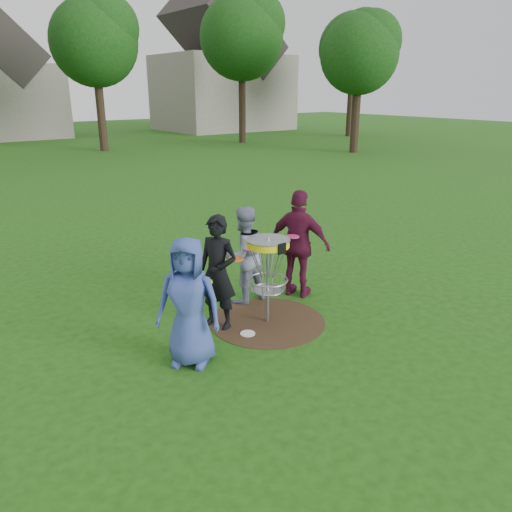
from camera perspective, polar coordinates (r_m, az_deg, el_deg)
ground at (r=7.86m, az=1.31°, el=-7.48°), size 100.00×100.00×0.00m
dirt_patch at (r=7.86m, az=1.31°, el=-7.46°), size 1.80×1.80×0.01m
player_blue at (r=6.46m, az=-7.70°, el=-5.27°), size 0.98×0.99×1.73m
player_black at (r=7.40m, az=-4.41°, el=-1.92°), size 0.66×0.75×1.74m
player_grey at (r=8.31m, az=-1.45°, el=0.13°), size 0.81×0.64×1.65m
player_maroon at (r=8.53m, az=4.94°, el=1.34°), size 0.91×1.18×1.87m
disc_on_grass at (r=7.48m, az=-0.95°, el=-8.87°), size 0.22×0.22×0.02m
disc_golf_basket at (r=7.47m, az=1.38°, el=-0.45°), size 0.66×0.67×1.38m
held_discs at (r=7.52m, az=-0.87°, el=0.10°), size 2.32×1.12×0.15m
house_row at (r=39.69m, az=-24.59°, el=18.12°), size 44.50×10.65×11.62m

